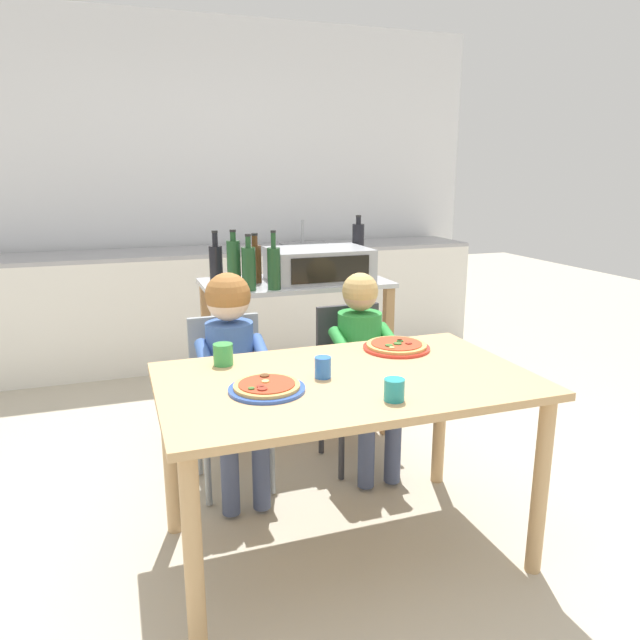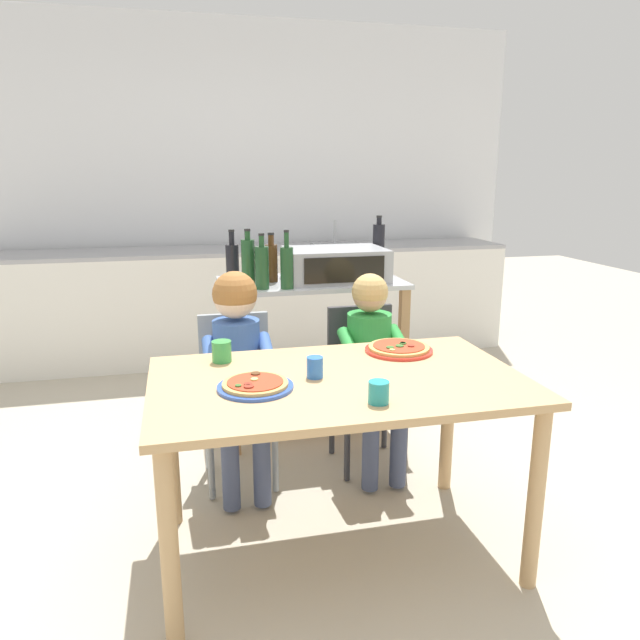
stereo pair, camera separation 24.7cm
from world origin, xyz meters
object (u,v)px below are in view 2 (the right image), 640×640
object	(u,v)px
pizza_plate_red_rimmed	(399,349)
bottle_dark_olive_oil	(287,267)
child_in_blue_striped_shirt	(238,352)
drinking_cup_blue	(315,367)
bottle_tall_green_wine	(378,248)
dining_chair_right	(364,374)
dining_table	(338,402)
bottle_clear_vinegar	(262,267)
bottle_brown_beer	(248,262)
kitchen_island_cart	(311,332)
pizza_plate_blue_rimmed	(255,385)
child_in_green_shirt	(373,351)
drinking_cup_teal	(379,392)
toaster_oven	(335,264)
bottle_squat_spirits	(271,262)
dining_chair_left	(237,385)
drinking_cup_green	(222,351)
bottle_slim_sauce	(232,262)

from	to	relation	value
pizza_plate_red_rimmed	bottle_dark_olive_oil	bearing A→B (deg)	116.59
child_in_blue_striped_shirt	drinking_cup_blue	distance (m)	0.63
bottle_tall_green_wine	pizza_plate_red_rimmed	xyz separation A→B (m)	(-0.27, -1.09, -0.29)
dining_chair_right	pizza_plate_red_rimmed	xyz separation A→B (m)	(-0.00, -0.47, 0.28)
dining_table	bottle_clear_vinegar	bearing A→B (deg)	98.19
bottle_brown_beer	child_in_blue_striped_shirt	distance (m)	0.59
bottle_dark_olive_oil	bottle_tall_green_wine	size ratio (longest dim) A/B	0.89
kitchen_island_cart	pizza_plate_blue_rimmed	world-z (taller)	kitchen_island_cart
child_in_green_shirt	pizza_plate_red_rimmed	xyz separation A→B (m)	(-0.00, -0.35, 0.12)
dining_table	drinking_cup_teal	distance (m)	0.31
bottle_clear_vinegar	dining_chair_right	world-z (taller)	bottle_clear_vinegar
toaster_oven	drinking_cup_blue	distance (m)	1.21
kitchen_island_cart	bottle_squat_spirits	bearing A→B (deg)	176.36
bottle_dark_olive_oil	pizza_plate_blue_rimmed	world-z (taller)	bottle_dark_olive_oil
dining_chair_right	child_in_green_shirt	distance (m)	0.20
bottle_clear_vinegar	pizza_plate_blue_rimmed	size ratio (longest dim) A/B	1.06
dining_table	dining_chair_right	bearing A→B (deg)	65.13
pizza_plate_blue_rimmed	dining_table	bearing A→B (deg)	7.76
pizza_plate_blue_rimmed	bottle_brown_beer	bearing A→B (deg)	84.20
bottle_tall_green_wine	dining_table	xyz separation A→B (m)	(-0.61, -1.35, -0.41)
bottle_tall_green_wine	dining_chair_left	world-z (taller)	bottle_tall_green_wine
toaster_oven	dining_chair_right	bearing A→B (deg)	-83.52
bottle_brown_beer	drinking_cup_blue	xyz separation A→B (m)	(0.12, -1.04, -0.25)
pizza_plate_blue_rimmed	dining_chair_left	bearing A→B (deg)	89.98
bottle_squat_spirits	dining_table	bearing A→B (deg)	-86.93
dining_table	dining_chair_left	xyz separation A→B (m)	(-0.32, 0.71, -0.16)
bottle_clear_vinegar	pizza_plate_blue_rimmed	bearing A→B (deg)	-99.61
drinking_cup_teal	bottle_brown_beer	bearing A→B (deg)	101.52
pizza_plate_red_rimmed	pizza_plate_blue_rimmed	bearing A→B (deg)	-155.27
child_in_blue_striped_shirt	drinking_cup_green	xyz separation A→B (m)	(-0.09, -0.30, 0.10)
bottle_clear_vinegar	child_in_green_shirt	distance (m)	0.73
child_in_green_shirt	drinking_cup_teal	size ratio (longest dim) A/B	13.14
dining_chair_right	bottle_brown_beer	bearing A→B (deg)	148.78
pizza_plate_blue_rimmed	pizza_plate_red_rimmed	xyz separation A→B (m)	(0.66, 0.30, 0.00)
bottle_tall_green_wine	dining_chair_right	bearing A→B (deg)	-113.86
dining_chair_left	toaster_oven	bearing A→B (deg)	35.70
dining_table	child_in_green_shirt	size ratio (longest dim) A/B	1.40
dining_chair_right	drinking_cup_teal	distance (m)	1.08
bottle_brown_beer	bottle_dark_olive_oil	world-z (taller)	bottle_brown_beer
pizza_plate_red_rimmed	drinking_cup_green	world-z (taller)	drinking_cup_green
kitchen_island_cart	dining_table	world-z (taller)	kitchen_island_cart
toaster_oven	drinking_cup_green	xyz separation A→B (m)	(-0.70, -0.86, -0.20)
kitchen_island_cart	bottle_clear_vinegar	distance (m)	0.55
bottle_slim_sauce	pizza_plate_blue_rimmed	distance (m)	1.27
child_in_blue_striped_shirt	drinking_cup_teal	bearing A→B (deg)	-66.19
dining_chair_right	drinking_cup_blue	bearing A→B (deg)	-120.92
bottle_squat_spirits	drinking_cup_blue	world-z (taller)	bottle_squat_spirits
bottle_brown_beer	drinking_cup_blue	world-z (taller)	bottle_brown_beer
dining_chair_left	drinking_cup_teal	xyz separation A→B (m)	(0.38, -0.99, 0.30)
bottle_brown_beer	drinking_cup_green	xyz separation A→B (m)	(-0.20, -0.77, -0.24)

